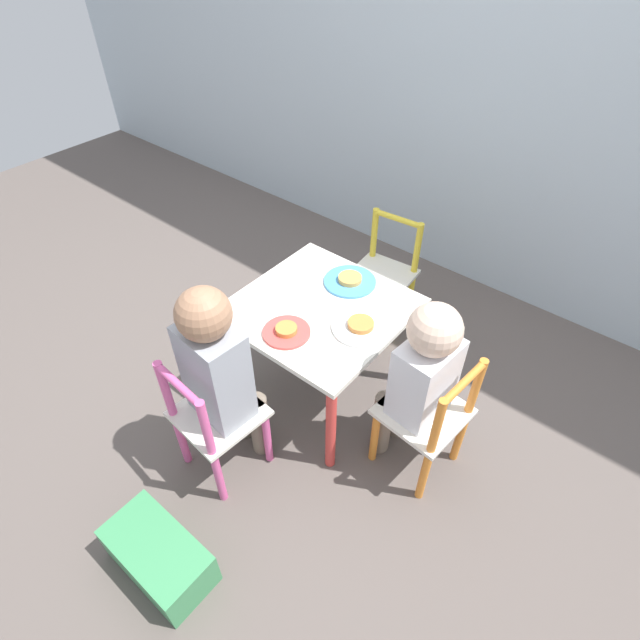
% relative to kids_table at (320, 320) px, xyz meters
% --- Properties ---
extents(ground_plane, '(6.00, 6.00, 0.00)m').
position_rel_kids_table_xyz_m(ground_plane, '(0.00, 0.00, -0.38)').
color(ground_plane, '#5B514C').
extents(kids_table, '(0.58, 0.58, 0.44)m').
position_rel_kids_table_xyz_m(kids_table, '(0.00, 0.00, 0.00)').
color(kids_table, silver).
rests_on(kids_table, ground_plane).
extents(chair_pink, '(0.28, 0.28, 0.52)m').
position_rel_kids_table_xyz_m(chair_pink, '(-0.04, -0.50, -0.12)').
color(chair_pink, silver).
rests_on(chair_pink, ground_plane).
extents(chair_orange, '(0.28, 0.28, 0.52)m').
position_rel_kids_table_xyz_m(chair_orange, '(0.50, -0.05, -0.12)').
color(chair_orange, silver).
rests_on(chair_orange, ground_plane).
extents(chair_yellow, '(0.28, 0.28, 0.52)m').
position_rel_kids_table_xyz_m(chair_yellow, '(-0.04, 0.50, -0.12)').
color(chair_yellow, silver).
rests_on(chair_yellow, ground_plane).
extents(child_front, '(0.21, 0.22, 0.78)m').
position_rel_kids_table_xyz_m(child_front, '(-0.04, -0.44, 0.09)').
color(child_front, '#7A6B5B').
rests_on(child_front, ground_plane).
extents(child_right, '(0.22, 0.21, 0.72)m').
position_rel_kids_table_xyz_m(child_right, '(0.44, -0.04, 0.06)').
color(child_right, '#7A6B5B').
rests_on(child_right, ground_plane).
extents(plate_front, '(0.16, 0.16, 0.03)m').
position_rel_kids_table_xyz_m(plate_front, '(-0.00, -0.18, 0.07)').
color(plate_front, '#E54C47').
rests_on(plate_front, kids_table).
extents(plate_right, '(0.20, 0.20, 0.03)m').
position_rel_kids_table_xyz_m(plate_right, '(0.18, 0.00, 0.07)').
color(plate_right, white).
rests_on(plate_right, kids_table).
extents(plate_back, '(0.20, 0.20, 0.03)m').
position_rel_kids_table_xyz_m(plate_back, '(0.00, 0.18, 0.07)').
color(plate_back, '#4C9EE0').
rests_on(plate_back, kids_table).
extents(storage_bin, '(0.34, 0.18, 0.15)m').
position_rel_kids_table_xyz_m(storage_bin, '(0.08, -0.87, -0.30)').
color(storage_bin, '#3D8E56').
rests_on(storage_bin, ground_plane).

